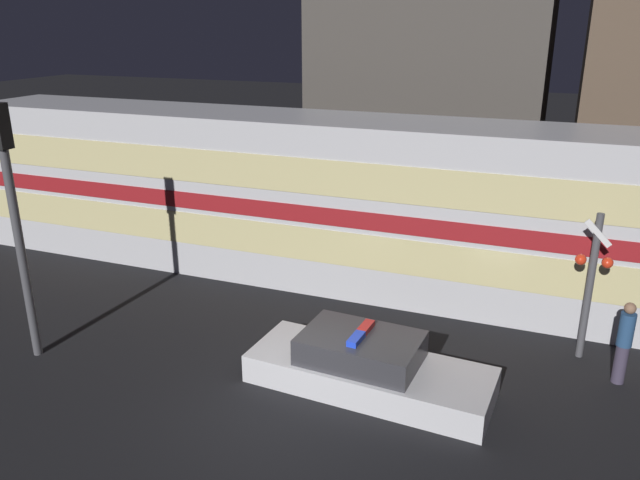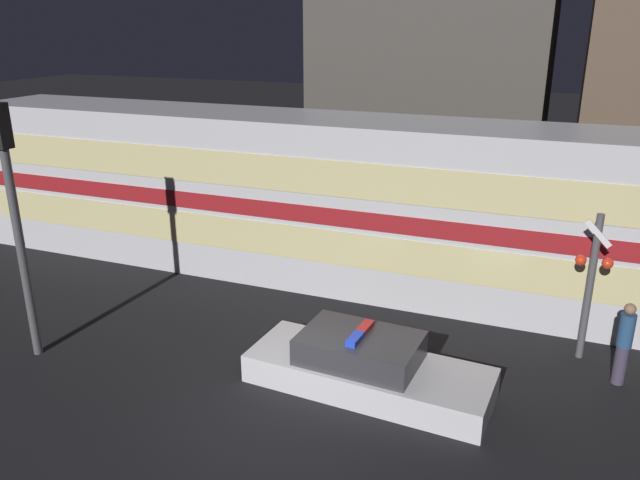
% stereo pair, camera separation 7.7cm
% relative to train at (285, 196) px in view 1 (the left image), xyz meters
% --- Properties ---
extents(ground_plane, '(120.00, 120.00, 0.00)m').
position_rel_train_xyz_m(ground_plane, '(2.98, -6.50, -2.29)').
color(ground_plane, black).
extents(train, '(20.06, 2.87, 4.57)m').
position_rel_train_xyz_m(train, '(0.00, 0.00, 0.00)').
color(train, silver).
rests_on(train, ground_plane).
extents(police_car, '(4.97, 2.05, 1.25)m').
position_rel_train_xyz_m(police_car, '(4.08, -5.13, -1.83)').
color(police_car, silver).
rests_on(police_car, ground_plane).
extents(pedestrian, '(0.30, 0.30, 1.78)m').
position_rel_train_xyz_m(pedestrian, '(8.82, -3.06, -1.37)').
color(pedestrian, '#3F384C').
rests_on(pedestrian, ground_plane).
extents(crossing_signal_near, '(0.74, 0.34, 3.30)m').
position_rel_train_xyz_m(crossing_signal_near, '(8.09, -2.26, -0.46)').
color(crossing_signal_near, '#4C4C51').
rests_on(crossing_signal_near, ground_plane).
extents(traffic_light_corner, '(0.30, 0.46, 5.51)m').
position_rel_train_xyz_m(traffic_light_corner, '(-3.14, -6.52, 1.03)').
color(traffic_light_corner, '#4C4C51').
rests_on(traffic_light_corner, ground_plane).
extents(building_left, '(8.31, 5.83, 8.19)m').
position_rel_train_xyz_m(building_left, '(2.27, 8.68, 1.81)').
color(building_left, '#47423D').
rests_on(building_left, ground_plane).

